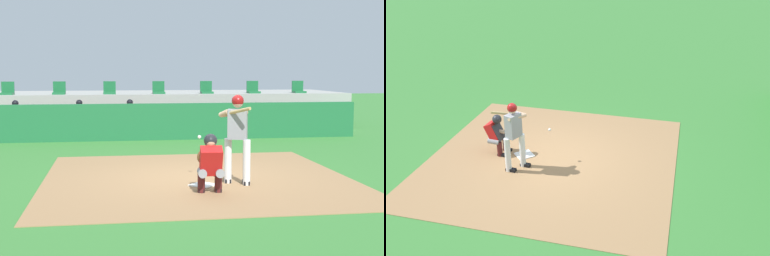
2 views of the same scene
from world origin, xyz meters
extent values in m
plane|color=#387A33|center=(0.00, 0.00, 0.00)|extent=(80.00, 80.00, 0.00)
cube|color=#9E754C|center=(0.00, 0.00, 0.01)|extent=(6.40, 6.40, 0.01)
cube|color=white|center=(0.00, -0.80, 0.02)|extent=(0.62, 0.62, 0.02)
cylinder|color=silver|center=(0.54, -0.62, 0.46)|extent=(0.15, 0.15, 0.92)
cylinder|color=silver|center=(0.86, -0.89, 0.46)|extent=(0.15, 0.15, 0.92)
cube|color=gray|center=(0.70, -0.75, 1.22)|extent=(0.44, 0.35, 0.60)
sphere|color=tan|center=(0.70, -0.75, 1.65)|extent=(0.21, 0.21, 0.21)
sphere|color=maroon|center=(0.70, -0.75, 1.68)|extent=(0.24, 0.24, 0.24)
cylinder|color=tan|center=(0.45, -0.64, 1.43)|extent=(0.21, 0.27, 0.17)
cylinder|color=tan|center=(0.65, -0.66, 1.43)|extent=(0.56, 0.32, 0.18)
cylinder|color=tan|center=(0.61, -0.91, 1.48)|extent=(0.49, 0.76, 0.24)
cube|color=black|center=(0.54, -0.56, 0.04)|extent=(0.14, 0.27, 0.09)
cube|color=black|center=(0.86, -0.83, 0.04)|extent=(0.14, 0.27, 0.09)
cylinder|color=gray|center=(-0.15, -1.54, 0.42)|extent=(0.18, 0.33, 0.16)
cylinder|color=#4C1919|center=(-0.14, -1.39, 0.21)|extent=(0.14, 0.14, 0.42)
cube|color=black|center=(-0.13, -1.33, 0.04)|extent=(0.13, 0.25, 0.08)
cylinder|color=gray|center=(0.17, -1.57, 0.42)|extent=(0.18, 0.33, 0.16)
cylinder|color=#4C1919|center=(0.18, -1.42, 0.21)|extent=(0.14, 0.14, 0.42)
cube|color=black|center=(0.19, -1.36, 0.04)|extent=(0.13, 0.25, 0.08)
cube|color=red|center=(0.01, -1.61, 0.64)|extent=(0.43, 0.47, 0.57)
cube|color=#2D2D33|center=(0.02, -1.49, 0.64)|extent=(0.40, 0.28, 0.45)
sphere|color=tan|center=(0.01, -1.53, 0.98)|extent=(0.21, 0.21, 0.21)
sphere|color=#232328|center=(0.02, -1.51, 1.00)|extent=(0.25, 0.25, 0.25)
cylinder|color=tan|center=(-0.01, -1.38, 0.64)|extent=(0.14, 0.46, 0.10)
ellipsoid|color=brown|center=(-0.04, -1.15, 0.64)|extent=(0.29, 0.14, 0.30)
sphere|color=white|center=(0.05, -0.04, 0.89)|extent=(0.07, 0.07, 0.07)
cube|color=#1E6638|center=(0.00, 6.50, 0.60)|extent=(13.00, 0.30, 1.20)
cube|color=olive|center=(0.00, 7.50, 0.23)|extent=(11.80, 0.44, 0.45)
cylinder|color=#939399|center=(-5.11, 7.25, 0.49)|extent=(0.15, 0.40, 0.15)
cylinder|color=#939399|center=(-5.11, 7.05, 0.23)|extent=(0.13, 0.13, 0.45)
cube|color=maroon|center=(-5.11, 7.00, 0.04)|extent=(0.11, 0.24, 0.08)
cylinder|color=#939399|center=(-4.85, 7.25, 0.49)|extent=(0.15, 0.40, 0.15)
cylinder|color=#939399|center=(-4.85, 7.05, 0.23)|extent=(0.13, 0.13, 0.45)
cube|color=maroon|center=(-4.85, 7.00, 0.04)|extent=(0.11, 0.24, 0.08)
cube|color=red|center=(-4.98, 7.47, 0.76)|extent=(0.36, 0.22, 0.54)
sphere|color=tan|center=(-4.98, 7.47, 1.15)|extent=(0.20, 0.20, 0.20)
sphere|color=black|center=(-4.98, 7.47, 1.19)|extent=(0.22, 0.22, 0.22)
cylinder|color=tan|center=(-5.18, 7.33, 0.65)|extent=(0.09, 0.41, 0.22)
cylinder|color=tan|center=(-4.78, 7.33, 0.65)|extent=(0.09, 0.41, 0.22)
cylinder|color=#939399|center=(-3.01, 7.25, 0.49)|extent=(0.15, 0.40, 0.15)
cylinder|color=#939399|center=(-3.01, 7.05, 0.23)|extent=(0.13, 0.13, 0.45)
cube|color=maroon|center=(-3.01, 7.00, 0.04)|extent=(0.11, 0.24, 0.08)
cylinder|color=#939399|center=(-2.75, 7.25, 0.49)|extent=(0.15, 0.40, 0.15)
cylinder|color=#939399|center=(-2.75, 7.05, 0.23)|extent=(0.13, 0.13, 0.45)
cube|color=maroon|center=(-2.75, 7.00, 0.04)|extent=(0.11, 0.24, 0.08)
cube|color=red|center=(-2.88, 7.47, 0.76)|extent=(0.36, 0.22, 0.54)
sphere|color=tan|center=(-2.88, 7.47, 1.15)|extent=(0.20, 0.20, 0.20)
sphere|color=black|center=(-2.88, 7.47, 1.19)|extent=(0.22, 0.22, 0.22)
cylinder|color=tan|center=(-3.08, 7.33, 0.65)|extent=(0.09, 0.41, 0.22)
cylinder|color=tan|center=(-2.68, 7.33, 0.65)|extent=(0.09, 0.41, 0.22)
cylinder|color=#939399|center=(-1.29, 7.25, 0.49)|extent=(0.15, 0.40, 0.15)
cylinder|color=#939399|center=(-1.29, 7.05, 0.23)|extent=(0.13, 0.13, 0.45)
cube|color=maroon|center=(-1.29, 7.00, 0.04)|extent=(0.11, 0.24, 0.08)
cylinder|color=#939399|center=(-1.03, 7.25, 0.49)|extent=(0.15, 0.40, 0.15)
cylinder|color=#939399|center=(-1.03, 7.05, 0.23)|extent=(0.13, 0.13, 0.45)
cube|color=maroon|center=(-1.03, 7.00, 0.04)|extent=(0.11, 0.24, 0.08)
cube|color=red|center=(-1.16, 7.47, 0.76)|extent=(0.36, 0.22, 0.54)
sphere|color=#996B4C|center=(-1.16, 7.47, 1.15)|extent=(0.20, 0.20, 0.20)
sphere|color=black|center=(-1.16, 7.47, 1.19)|extent=(0.22, 0.22, 0.22)
cylinder|color=#996B4C|center=(-1.36, 7.33, 0.65)|extent=(0.09, 0.41, 0.22)
cylinder|color=#996B4C|center=(-0.96, 7.33, 0.65)|extent=(0.09, 0.41, 0.22)
cube|color=#9E9E99|center=(0.00, 10.90, 0.70)|extent=(15.00, 4.40, 1.40)
cube|color=#196033|center=(-5.57, 9.30, 1.44)|extent=(0.46, 0.46, 0.08)
cube|color=#196033|center=(-5.57, 9.50, 1.68)|extent=(0.46, 0.06, 0.40)
cube|color=#196033|center=(-3.71, 9.30, 1.44)|extent=(0.46, 0.46, 0.08)
cube|color=#196033|center=(-3.71, 9.50, 1.68)|extent=(0.46, 0.06, 0.40)
cube|color=#196033|center=(-1.86, 9.30, 1.44)|extent=(0.46, 0.46, 0.08)
cube|color=#196033|center=(-1.86, 9.50, 1.68)|extent=(0.46, 0.06, 0.40)
cube|color=#196033|center=(0.00, 9.30, 1.44)|extent=(0.46, 0.46, 0.08)
cube|color=#196033|center=(0.00, 9.50, 1.68)|extent=(0.46, 0.06, 0.40)
cube|color=#196033|center=(1.86, 9.30, 1.44)|extent=(0.46, 0.46, 0.08)
cube|color=#196033|center=(1.86, 9.50, 1.68)|extent=(0.46, 0.06, 0.40)
cube|color=#196033|center=(3.71, 9.30, 1.44)|extent=(0.46, 0.46, 0.08)
cube|color=#196033|center=(3.71, 9.50, 1.68)|extent=(0.46, 0.06, 0.40)
cube|color=#196033|center=(5.57, 9.30, 1.44)|extent=(0.46, 0.46, 0.08)
cube|color=#196033|center=(5.57, 9.50, 1.68)|extent=(0.46, 0.06, 0.40)
camera|label=1|loc=(-1.75, -11.08, 2.28)|focal=50.12mm
camera|label=2|loc=(9.63, 3.16, 5.73)|focal=40.78mm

